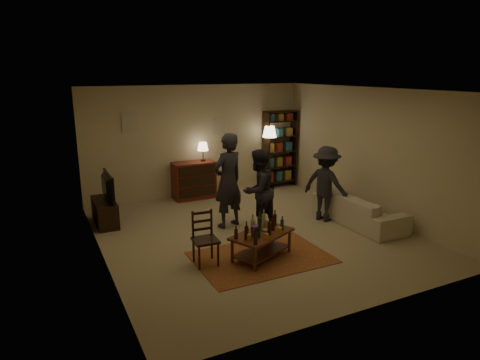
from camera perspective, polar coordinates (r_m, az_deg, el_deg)
floor at (r=8.24m, az=1.81°, el=-7.18°), size 6.00×6.00×0.00m
room_shell at (r=10.25m, az=-9.25°, el=7.42°), size 6.00×6.00×6.00m
rug at (r=7.26m, az=2.88°, el=-10.25°), size 2.20×1.50×0.01m
coffee_table at (r=7.09m, az=2.85°, el=-7.43°), size 1.22×0.98×0.78m
dining_chair at (r=6.90m, az=-4.78°, el=-7.49°), size 0.41×0.41×0.89m
tv_stand at (r=9.04m, az=-17.60°, el=-3.31°), size 0.40×1.00×1.06m
dresser at (r=10.39m, az=-6.11°, el=0.11°), size 1.00×0.50×1.36m
bookshelf at (r=11.37m, az=5.34°, el=4.25°), size 0.90×0.34×2.02m
floor_lamp at (r=11.00m, az=3.96°, el=5.86°), size 0.36×0.36×1.65m
sofa at (r=9.03m, az=15.52°, el=-3.70°), size 0.81×2.08×0.61m
person_left at (r=8.35m, az=-1.62°, el=-0.10°), size 0.79×0.63×1.88m
person_right at (r=8.21m, az=2.42°, el=-1.37°), size 0.95×0.86×1.60m
person_by_sofa at (r=8.93m, az=11.38°, el=-0.50°), size 0.92×1.15×1.55m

